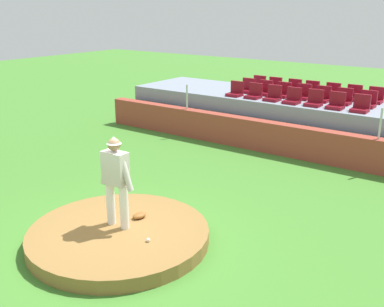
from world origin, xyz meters
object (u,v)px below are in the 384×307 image
(pitcher, at_px, (116,175))
(stadium_chair_3, at_px, (293,98))
(fielding_glove, at_px, (139,216))
(stadium_chair_16, at_px, (294,89))
(stadium_chair_17, at_px, (311,91))
(stadium_chair_20, at_px, (375,98))
(stadium_chair_0, at_px, (236,91))
(stadium_chair_4, at_px, (314,101))
(stadium_chair_6, at_px, (361,106))
(stadium_chair_11, at_px, (322,97))
(stadium_chair_7, at_px, (247,88))
(baseball, at_px, (148,240))
(stadium_chair_18, at_px, (332,93))
(stadium_chair_15, at_px, (274,87))
(stadium_chair_14, at_px, (258,85))
(stadium_chair_8, at_px, (265,90))
(stadium_chair_12, at_px, (344,99))
(stadium_chair_13, at_px, (368,102))
(stadium_chair_1, at_px, (254,94))
(stadium_chair_10, at_px, (303,94))
(stadium_chair_9, at_px, (283,92))
(stadium_chair_19, at_px, (353,95))
(stadium_chair_2, at_px, (273,96))
(stadium_chair_5, at_px, (336,103))

(pitcher, xyz_separation_m, stadium_chair_3, (0.12, 7.78, 0.26))
(fielding_glove, distance_m, stadium_chair_16, 9.03)
(stadium_chair_17, relative_size, stadium_chair_20, 1.00)
(stadium_chair_0, bearing_deg, stadium_chair_4, -179.63)
(stadium_chair_6, xyz_separation_m, stadium_chair_11, (-1.45, 0.79, 0.00))
(stadium_chair_7, xyz_separation_m, stadium_chair_20, (4.22, 0.78, 0.00))
(stadium_chair_3, bearing_deg, stadium_chair_6, -178.92)
(baseball, relative_size, stadium_chair_18, 0.15)
(stadium_chair_18, bearing_deg, stadium_chair_7, 15.04)
(stadium_chair_15, bearing_deg, stadium_chair_14, -1.91)
(stadium_chair_6, relative_size, stadium_chair_20, 1.00)
(stadium_chair_8, relative_size, stadium_chair_15, 1.00)
(stadium_chair_3, bearing_deg, stadium_chair_12, -148.63)
(stadium_chair_13, bearing_deg, stadium_chair_6, 91.35)
(stadium_chair_13, bearing_deg, stadium_chair_1, 12.65)
(stadium_chair_10, bearing_deg, pitcher, 89.24)
(stadium_chair_3, xyz_separation_m, stadium_chair_14, (-2.10, 1.64, 0.00))
(stadium_chair_15, bearing_deg, stadium_chair_9, 131.67)
(stadium_chair_6, relative_size, stadium_chair_17, 1.00)
(baseball, xyz_separation_m, stadium_chair_9, (-1.48, 8.72, 1.28))
(stadium_chair_16, xyz_separation_m, stadium_chair_18, (1.39, -0.02, 0.00))
(stadium_chair_6, bearing_deg, stadium_chair_1, -0.05)
(fielding_glove, distance_m, stadium_chair_7, 8.50)
(stadium_chair_7, relative_size, stadium_chair_19, 1.00)
(stadium_chair_3, bearing_deg, baseball, 95.60)
(fielding_glove, relative_size, stadium_chair_15, 0.60)
(stadium_chair_15, xyz_separation_m, stadium_chair_17, (1.41, -0.01, 0.00))
(stadium_chair_8, bearing_deg, stadium_chair_20, -166.61)
(baseball, height_order, stadium_chair_0, stadium_chair_0)
(stadium_chair_14, bearing_deg, stadium_chair_13, 168.99)
(baseball, xyz_separation_m, stadium_chair_10, (-0.78, 8.77, 1.28))
(stadium_chair_14, bearing_deg, stadium_chair_16, 179.47)
(baseball, xyz_separation_m, stadium_chair_2, (-1.48, 7.97, 1.28))
(stadium_chair_17, bearing_deg, stadium_chair_13, 159.81)
(stadium_chair_8, height_order, stadium_chair_10, same)
(stadium_chair_11, distance_m, stadium_chair_15, 2.25)
(pitcher, height_order, fielding_glove, pitcher)
(pitcher, xyz_separation_m, stadium_chair_5, (1.51, 7.81, 0.26))
(stadium_chair_5, bearing_deg, fielding_glove, 79.16)
(stadium_chair_1, distance_m, stadium_chair_19, 3.24)
(stadium_chair_10, relative_size, stadium_chair_11, 1.00)
(pitcher, relative_size, stadium_chair_13, 3.63)
(stadium_chair_12, bearing_deg, stadium_chair_16, -21.41)
(stadium_chair_16, bearing_deg, stadium_chair_3, 112.87)
(stadium_chair_1, bearing_deg, stadium_chair_8, -90.74)
(stadium_chair_15, bearing_deg, stadium_chair_2, 115.05)
(stadium_chair_8, distance_m, stadium_chair_11, 2.06)
(stadium_chair_9, height_order, stadium_chair_12, same)
(stadium_chair_9, height_order, stadium_chair_19, same)
(stadium_chair_3, height_order, stadium_chair_17, same)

